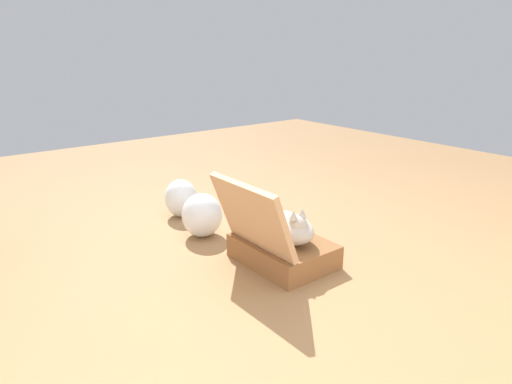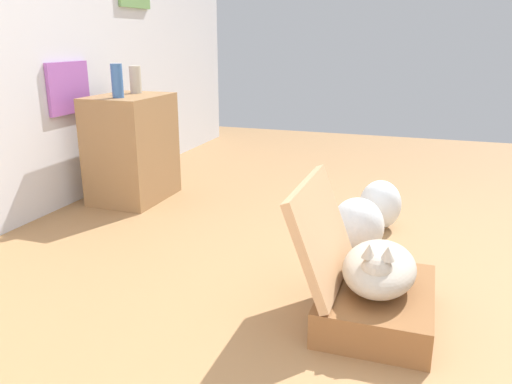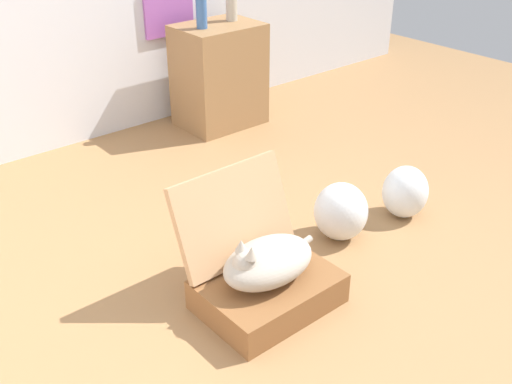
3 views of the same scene
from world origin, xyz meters
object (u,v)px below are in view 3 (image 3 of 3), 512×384
object	(u,v)px
cat	(267,262)
suitcase_base	(268,291)
vase_short	(232,7)
plastic_bag_clear	(405,192)
vase_tall	(201,12)
side_table	(219,76)
plastic_bag_white	(341,211)

from	to	relation	value
cat	suitcase_base	bearing A→B (deg)	-2.46
suitcase_base	vase_short	bearing A→B (deg)	55.57
plastic_bag_clear	vase_tall	size ratio (longest dim) A/B	1.36
side_table	vase_tall	bearing A→B (deg)	-172.54
cat	vase_short	world-z (taller)	vase_short
suitcase_base	vase_short	size ratio (longest dim) A/B	3.14
plastic_bag_clear	vase_short	xyz separation A→B (m)	(0.18, 1.71, 0.66)
vase_short	side_table	bearing A→B (deg)	-169.86
suitcase_base	side_table	world-z (taller)	side_table
plastic_bag_clear	vase_short	bearing A→B (deg)	84.05
vase_tall	vase_short	world-z (taller)	vase_tall
cat	vase_tall	bearing A→B (deg)	61.35
suitcase_base	plastic_bag_white	world-z (taller)	plastic_bag_white
suitcase_base	vase_short	xyz separation A→B (m)	(1.24, 1.80, 0.74)
suitcase_base	side_table	bearing A→B (deg)	58.39
cat	side_table	distance (m)	2.10
cat	plastic_bag_white	xyz separation A→B (m)	(0.65, 0.17, -0.08)
suitcase_base	vase_tall	size ratio (longest dim) A/B	2.71
plastic_bag_white	cat	bearing A→B (deg)	-165.17
cat	vase_tall	world-z (taller)	vase_tall
plastic_bag_white	vase_tall	distance (m)	1.75
suitcase_base	plastic_bag_white	distance (m)	0.66
cat	plastic_bag_clear	xyz separation A→B (m)	(1.07, 0.10, -0.09)
suitcase_base	cat	distance (m)	0.16
suitcase_base	vase_short	distance (m)	2.31
suitcase_base	cat	bearing A→B (deg)	177.54
vase_tall	vase_short	size ratio (longest dim) A/B	1.16
suitcase_base	plastic_bag_clear	bearing A→B (deg)	5.24
plastic_bag_white	vase_tall	size ratio (longest dim) A/B	1.42
suitcase_base	plastic_bag_clear	world-z (taller)	plastic_bag_clear
plastic_bag_white	vase_short	size ratio (longest dim) A/B	1.65
plastic_bag_white	vase_short	xyz separation A→B (m)	(0.60, 1.63, 0.66)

